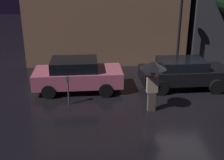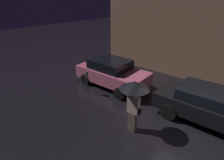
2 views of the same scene
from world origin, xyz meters
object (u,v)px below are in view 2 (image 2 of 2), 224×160
parking_meter (87,80)px  parked_car_black (210,105)px  parked_car_pink (112,72)px  pedestrian_with_umbrella (134,93)px

parking_meter → parked_car_black: bearing=17.4°
parked_car_black → parking_meter: parked_car_black is taller
parked_car_pink → pedestrian_with_umbrella: (3.08, -2.36, 0.84)m
parked_car_pink → parked_car_black: 5.06m
parked_car_pink → parked_car_black: parked_car_pink is taller
parked_car_black → pedestrian_with_umbrella: (-1.98, -2.43, 0.86)m
parked_car_black → pedestrian_with_umbrella: 3.25m
parked_car_black → parking_meter: 5.60m
parked_car_black → parking_meter: bearing=-164.8°
pedestrian_with_umbrella → parking_meter: pedestrian_with_umbrella is taller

